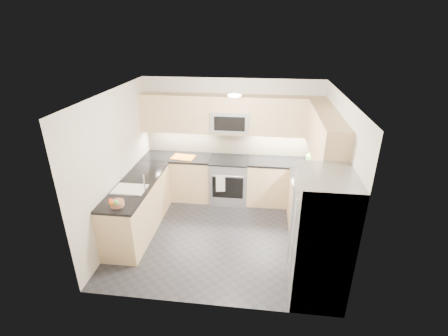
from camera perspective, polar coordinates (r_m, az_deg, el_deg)
floor at (r=5.93m, az=-0.42°, el=-11.58°), size 3.60×3.20×0.00m
ceiling at (r=4.92m, az=-0.51°, el=12.82°), size 3.60×3.20×0.02m
wall_back at (r=6.78m, az=1.30°, el=5.06°), size 3.60×0.02×2.50m
wall_front at (r=3.92m, az=-3.54°, el=-10.25°), size 3.60×0.02×2.50m
wall_left at (r=5.80m, az=-18.39°, el=0.39°), size 0.02×3.20×2.50m
wall_right at (r=5.39m, az=18.87°, el=-1.49°), size 0.02×3.20×2.50m
base_cab_back_left at (r=7.00m, az=-7.93°, el=-1.64°), size 1.42×0.60×0.90m
base_cab_back_right at (r=6.80m, az=10.16°, el=-2.60°), size 1.42×0.60×0.90m
base_cab_right at (r=5.84m, az=14.66°, el=-7.82°), size 0.60×1.70×0.90m
base_cab_peninsula at (r=6.04m, az=-14.80°, el=-6.72°), size 0.60×2.00×0.90m
countertop_back_left at (r=6.81m, az=-8.16°, el=1.93°), size 1.42×0.63×0.04m
countertop_back_right at (r=6.60m, az=10.45°, el=1.04°), size 1.42×0.63×0.04m
countertop_right at (r=5.61m, az=15.16°, el=-3.74°), size 0.63×1.70×0.04m
countertop_peninsula at (r=5.82m, az=-15.28°, el=-2.73°), size 0.63×2.00×0.04m
upper_cab_back at (r=6.45m, az=1.18°, el=9.39°), size 3.60×0.35×0.75m
upper_cab_right at (r=5.40m, az=17.34°, el=5.36°), size 0.35×1.95×0.75m
backsplash_back at (r=6.79m, az=1.29°, el=4.60°), size 3.60×0.01×0.51m
backsplash_right at (r=5.82m, az=17.96°, el=-0.08°), size 0.01×2.30×0.51m
gas_range at (r=6.79m, az=0.96°, el=-2.19°), size 0.76×0.65×0.91m
range_cooktop at (r=6.60m, az=0.98°, el=1.39°), size 0.76×0.65×0.03m
oven_door_glass at (r=6.50m, az=0.64°, el=-3.51°), size 0.62×0.02×0.45m
oven_handle at (r=6.36m, az=0.63°, el=-1.44°), size 0.60×0.02×0.02m
microwave at (r=6.46m, az=1.15°, el=8.26°), size 0.76×0.40×0.40m
microwave_door at (r=6.26m, az=0.95°, el=7.75°), size 0.60×0.01×0.28m
refrigerator at (r=4.52m, az=16.49°, el=-11.60°), size 0.70×0.90×1.80m
fridge_handle_left at (r=4.29m, az=11.93°, el=-12.34°), size 0.02×0.02×1.20m
fridge_handle_right at (r=4.58m, az=11.63°, el=-9.68°), size 0.02×0.02×1.20m
sink_basin at (r=5.63m, az=-16.15°, el=-4.22°), size 0.52×0.38×0.16m
faucet at (r=5.45m, az=-13.86°, el=-2.58°), size 0.03×0.03×0.28m
utensil_bowl at (r=6.56m, az=15.50°, el=1.41°), size 0.35×0.35×0.17m
cutting_board at (r=6.71m, az=-7.18°, el=1.89°), size 0.49×0.37×0.01m
fruit_basket at (r=5.17m, az=-18.27°, el=-5.96°), size 0.27×0.27×0.08m
fruit_apple at (r=5.12m, az=-19.35°, el=-5.44°), size 0.07×0.07×0.07m
fruit_pear at (r=5.04m, az=-18.41°, el=-5.78°), size 0.07×0.07×0.07m
dish_towel_check at (r=6.43m, az=-0.63°, el=-2.82°), size 0.18×0.04×0.34m
fruit_orange at (r=5.06m, az=-19.19°, el=-5.79°), size 0.07×0.07×0.07m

